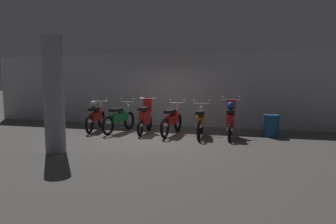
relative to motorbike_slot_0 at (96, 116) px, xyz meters
name	(u,v)px	position (x,y,z in m)	size (l,w,h in m)	color
ground_plane	(152,138)	(2.36, -0.80, -0.53)	(80.00, 80.00, 0.00)	#565451
back_wall	(172,90)	(2.36, 1.86, 0.89)	(16.00, 0.30, 2.84)	#ADADB2
motorbike_slot_0	(96,116)	(0.00, 0.00, 0.00)	(0.58, 1.94, 1.15)	black
motorbike_slot_1	(120,118)	(0.95, -0.07, -0.04)	(0.60, 1.94, 1.15)	black
motorbike_slot_2	(145,118)	(1.89, -0.07, 0.00)	(0.56, 1.68, 1.18)	black
motorbike_slot_3	(172,120)	(2.84, -0.11, -0.04)	(0.59, 1.95, 1.15)	black
motorbike_slot_4	(200,121)	(3.78, -0.14, -0.04)	(0.59, 1.95, 1.15)	black
motorbike_slot_5	(230,120)	(4.73, -0.17, 0.04)	(0.59, 1.68, 1.29)	black
support_pillar	(54,95)	(0.60, -3.14, 0.89)	(0.48, 0.48, 2.84)	gray
trash_bin	(271,126)	(5.97, 0.36, -0.18)	(0.49, 0.49, 0.70)	navy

